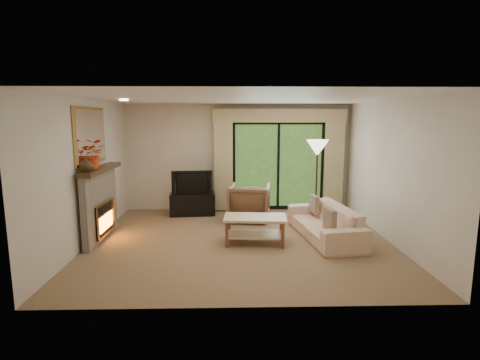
{
  "coord_description": "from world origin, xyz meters",
  "views": [
    {
      "loc": [
        -0.18,
        -6.7,
        2.25
      ],
      "look_at": [
        0.0,
        0.3,
        1.1
      ],
      "focal_mm": 28.0,
      "sensor_mm": 36.0,
      "label": 1
    }
  ],
  "objects_px": {
    "armchair": "(249,202)",
    "coffee_table": "(255,230)",
    "sofa": "(325,222)",
    "media_console": "(193,204)"
  },
  "relations": [
    {
      "from": "media_console",
      "to": "armchair",
      "type": "relative_size",
      "value": 1.16
    },
    {
      "from": "armchair",
      "to": "coffee_table",
      "type": "xyz_separation_m",
      "value": [
        0.02,
        -1.57,
        -0.16
      ]
    },
    {
      "from": "media_console",
      "to": "sofa",
      "type": "height_order",
      "value": "sofa"
    },
    {
      "from": "sofa",
      "to": "coffee_table",
      "type": "bearing_deg",
      "value": -85.57
    },
    {
      "from": "media_console",
      "to": "coffee_table",
      "type": "relative_size",
      "value": 0.94
    },
    {
      "from": "armchair",
      "to": "sofa",
      "type": "distance_m",
      "value": 1.88
    },
    {
      "from": "media_console",
      "to": "armchair",
      "type": "distance_m",
      "value": 1.43
    },
    {
      "from": "sofa",
      "to": "armchair",
      "type": "bearing_deg",
      "value": -140.83
    },
    {
      "from": "media_console",
      "to": "armchair",
      "type": "bearing_deg",
      "value": -26.71
    },
    {
      "from": "armchair",
      "to": "media_console",
      "type": "bearing_deg",
      "value": -13.05
    }
  ]
}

